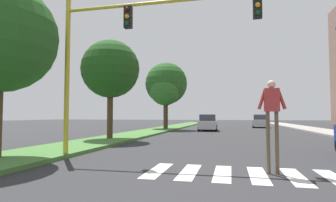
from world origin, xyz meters
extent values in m
plane|color=#2D2D30|center=(0.00, 30.00, 0.00)|extent=(140.00, 140.00, 0.00)
cube|color=silver|center=(-2.25, 7.51, 0.00)|extent=(0.45, 2.20, 0.01)
cube|color=silver|center=(-1.35, 7.51, 0.00)|extent=(0.45, 2.20, 0.01)
cube|color=silver|center=(-0.45, 7.51, 0.00)|extent=(0.45, 2.20, 0.01)
cube|color=silver|center=(0.45, 7.51, 0.00)|extent=(0.45, 2.20, 0.01)
cube|color=silver|center=(1.35, 7.51, 0.00)|extent=(0.45, 2.20, 0.01)
cube|color=silver|center=(2.25, 7.51, 0.00)|extent=(0.45, 2.20, 0.01)
cube|color=#477A38|center=(-7.50, 28.00, 0.07)|extent=(3.11, 64.00, 0.15)
cylinder|color=#4C3823|center=(-7.54, 15.71, 1.76)|extent=(0.36, 0.36, 3.23)
sphere|color=#1E4C19|center=(-7.54, 15.71, 4.46)|extent=(3.62, 3.62, 3.62)
cylinder|color=#4C3823|center=(-7.06, 28.31, 1.72)|extent=(0.36, 0.36, 3.15)
sphere|color=#2D6628|center=(-7.06, 28.31, 4.29)|extent=(3.33, 3.33, 3.33)
cylinder|color=#4C3823|center=(-7.12, 29.10, 1.93)|extent=(0.36, 0.36, 3.55)
sphere|color=#23561E|center=(-7.12, 29.10, 5.08)|extent=(4.61, 4.61, 4.61)
cube|color=#9E9991|center=(8.26, 28.00, 0.07)|extent=(3.00, 64.00, 0.15)
cylinder|color=gold|center=(-6.25, 9.14, 3.15)|extent=(0.18, 0.18, 6.00)
cylinder|color=gold|center=(-2.18, 9.14, 5.55)|extent=(8.14, 0.12, 0.12)
cube|color=black|center=(-3.81, 9.14, 5.10)|extent=(0.28, 0.20, 0.80)
sphere|color=#4C0C0C|center=(-3.81, 9.02, 5.36)|extent=(0.16, 0.16, 0.16)
sphere|color=#F2A519|center=(-3.81, 9.02, 5.10)|extent=(0.16, 0.16, 0.16)
sphere|color=#0F3F19|center=(-3.81, 9.02, 4.84)|extent=(0.16, 0.16, 0.16)
cube|color=black|center=(0.67, 9.14, 5.10)|extent=(0.28, 0.20, 0.80)
sphere|color=#F2A519|center=(0.67, 9.02, 5.10)|extent=(0.16, 0.16, 0.16)
sphere|color=#0F3F19|center=(0.67, 9.02, 4.84)|extent=(0.16, 0.16, 0.16)
cylinder|color=brown|center=(0.96, 7.73, 0.82)|extent=(0.10, 0.10, 1.65)
cylinder|color=brown|center=(0.74, 7.73, 0.82)|extent=(0.10, 0.10, 1.65)
cube|color=#B23333|center=(0.85, 7.73, 1.96)|extent=(0.38, 0.24, 0.62)
cylinder|color=#B23333|center=(1.09, 7.73, 1.99)|extent=(0.27, 0.09, 0.58)
cylinder|color=#B23333|center=(0.61, 7.73, 1.99)|extent=(0.27, 0.09, 0.58)
sphere|color=beige|center=(0.85, 7.73, 2.38)|extent=(0.22, 0.22, 0.22)
cube|color=#B7B7BC|center=(-2.55, 28.44, 0.62)|extent=(1.92, 4.26, 0.79)
cube|color=#2D333D|center=(-2.54, 28.23, 1.33)|extent=(1.63, 1.94, 0.65)
cylinder|color=black|center=(-3.41, 30.07, 0.32)|extent=(0.24, 0.65, 0.64)
cylinder|color=black|center=(-1.78, 30.12, 0.32)|extent=(0.24, 0.65, 0.64)
cylinder|color=black|center=(-3.31, 26.76, 0.32)|extent=(0.24, 0.65, 0.64)
cylinder|color=black|center=(-1.68, 26.81, 0.32)|extent=(0.24, 0.65, 0.64)
cube|color=#B7B7BC|center=(3.52, 37.51, 0.62)|extent=(2.25, 4.31, 0.81)
cube|color=#2D333D|center=(3.54, 37.72, 1.36)|extent=(1.79, 2.02, 0.66)
cylinder|color=black|center=(4.18, 35.81, 0.32)|extent=(0.29, 0.66, 0.64)
cylinder|color=black|center=(2.52, 35.99, 0.32)|extent=(0.29, 0.66, 0.64)
cylinder|color=black|center=(4.52, 39.03, 0.32)|extent=(0.29, 0.66, 0.64)
cylinder|color=black|center=(2.86, 39.21, 0.32)|extent=(0.29, 0.66, 0.64)
camera|label=1|loc=(-0.22, 0.00, 1.54)|focal=29.20mm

